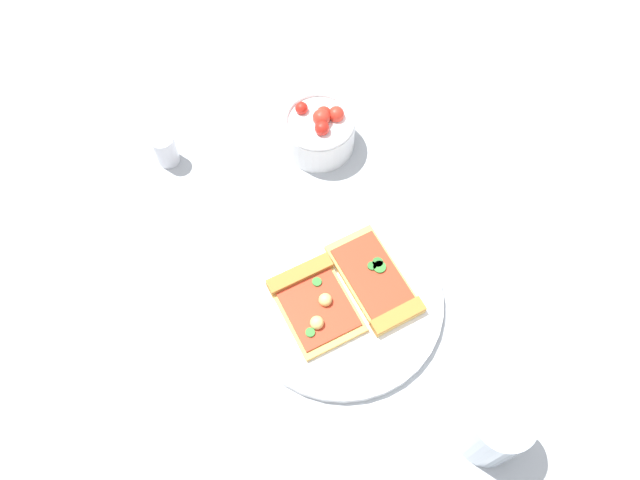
# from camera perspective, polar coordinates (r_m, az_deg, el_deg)

# --- Properties ---
(ground_plane) EXTENTS (2.40, 2.40, 0.00)m
(ground_plane) POSITION_cam_1_polar(r_m,az_deg,el_deg) (0.86, 1.17, -5.50)
(ground_plane) COLOR #B2B7BC
(ground_plane) RESTS_ON ground
(plate) EXTENTS (0.27, 0.27, 0.01)m
(plate) POSITION_cam_1_polar(r_m,az_deg,el_deg) (0.86, 1.88, -5.16)
(plate) COLOR white
(plate) RESTS_ON ground_plane
(pizza_slice_near) EXTENTS (0.13, 0.15, 0.02)m
(pizza_slice_near) POSITION_cam_1_polar(r_m,az_deg,el_deg) (0.84, -0.60, -5.34)
(pizza_slice_near) COLOR #E5B256
(pizza_slice_near) RESTS_ON plate
(pizza_slice_far) EXTENTS (0.13, 0.16, 0.01)m
(pizza_slice_far) POSITION_cam_1_polar(r_m,az_deg,el_deg) (0.85, 5.12, -3.93)
(pizza_slice_far) COLOR #E5B256
(pizza_slice_far) RESTS_ON plate
(salad_bowl) EXTENTS (0.11, 0.11, 0.08)m
(salad_bowl) POSITION_cam_1_polar(r_m,az_deg,el_deg) (0.96, -0.09, 9.68)
(salad_bowl) COLOR white
(salad_bowl) RESTS_ON ground_plane
(soda_glass) EXTENTS (0.07, 0.07, 0.11)m
(soda_glass) POSITION_cam_1_polar(r_m,az_deg,el_deg) (0.79, 15.14, -15.90)
(soda_glass) COLOR silver
(soda_glass) RESTS_ON ground_plane
(pepper_shaker) EXTENTS (0.03, 0.03, 0.07)m
(pepper_shaker) POSITION_cam_1_polar(r_m,az_deg,el_deg) (0.97, -13.58, 7.97)
(pepper_shaker) COLOR silver
(pepper_shaker) RESTS_ON ground_plane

